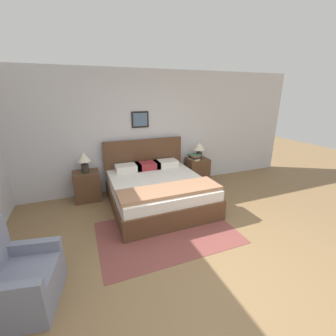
{
  "coord_description": "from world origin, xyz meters",
  "views": [
    {
      "loc": [
        -1.36,
        -1.84,
        2.11
      ],
      "look_at": [
        0.03,
        1.63,
        0.86
      ],
      "focal_mm": 24.0,
      "sensor_mm": 36.0,
      "label": 1
    }
  ],
  "objects_px": {
    "bed": "(158,190)",
    "nightstand_near_window": "(87,186)",
    "nightstand_by_door": "(197,171)",
    "table_lamp_by_door": "(199,148)",
    "table_lamp_near_window": "(84,159)",
    "armchair": "(17,281)"
  },
  "relations": [
    {
      "from": "table_lamp_near_window",
      "to": "armchair",
      "type": "bearing_deg",
      "value": -109.19
    },
    {
      "from": "nightstand_by_door",
      "to": "table_lamp_by_door",
      "type": "xyz_separation_m",
      "value": [
        0.02,
        -0.02,
        0.57
      ]
    },
    {
      "from": "nightstand_near_window",
      "to": "nightstand_by_door",
      "type": "bearing_deg",
      "value": 0.0
    },
    {
      "from": "armchair",
      "to": "nightstand_near_window",
      "type": "bearing_deg",
      "value": 171.85
    },
    {
      "from": "nightstand_by_door",
      "to": "table_lamp_near_window",
      "type": "xyz_separation_m",
      "value": [
        -2.55,
        -0.02,
        0.57
      ]
    },
    {
      "from": "nightstand_by_door",
      "to": "table_lamp_by_door",
      "type": "relative_size",
      "value": 1.47
    },
    {
      "from": "nightstand_by_door",
      "to": "table_lamp_by_door",
      "type": "bearing_deg",
      "value": -52.28
    },
    {
      "from": "armchair",
      "to": "table_lamp_near_window",
      "type": "bearing_deg",
      "value": 171.59
    },
    {
      "from": "armchair",
      "to": "table_lamp_near_window",
      "type": "distance_m",
      "value": 2.5
    },
    {
      "from": "table_lamp_near_window",
      "to": "table_lamp_by_door",
      "type": "bearing_deg",
      "value": 0.0
    },
    {
      "from": "nightstand_near_window",
      "to": "table_lamp_near_window",
      "type": "bearing_deg",
      "value": -83.52
    },
    {
      "from": "bed",
      "to": "nightstand_near_window",
      "type": "bearing_deg",
      "value": 150.07
    },
    {
      "from": "bed",
      "to": "nightstand_near_window",
      "type": "relative_size",
      "value": 3.17
    },
    {
      "from": "bed",
      "to": "nightstand_near_window",
      "type": "distance_m",
      "value": 1.47
    },
    {
      "from": "nightstand_by_door",
      "to": "bed",
      "type": "bearing_deg",
      "value": -150.07
    },
    {
      "from": "nightstand_near_window",
      "to": "table_lamp_by_door",
      "type": "height_order",
      "value": "table_lamp_by_door"
    },
    {
      "from": "armchair",
      "to": "table_lamp_by_door",
      "type": "distance_m",
      "value": 4.12
    },
    {
      "from": "nightstand_by_door",
      "to": "armchair",
      "type": "bearing_deg",
      "value": -145.31
    },
    {
      "from": "armchair",
      "to": "nightstand_near_window",
      "type": "relative_size",
      "value": 1.46
    },
    {
      "from": "table_lamp_by_door",
      "to": "bed",
      "type": "bearing_deg",
      "value": -151.28
    },
    {
      "from": "armchair",
      "to": "nightstand_by_door",
      "type": "xyz_separation_m",
      "value": [
        3.35,
        2.32,
        0.01
      ]
    },
    {
      "from": "nightstand_near_window",
      "to": "armchair",
      "type": "bearing_deg",
      "value": -108.94
    }
  ]
}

